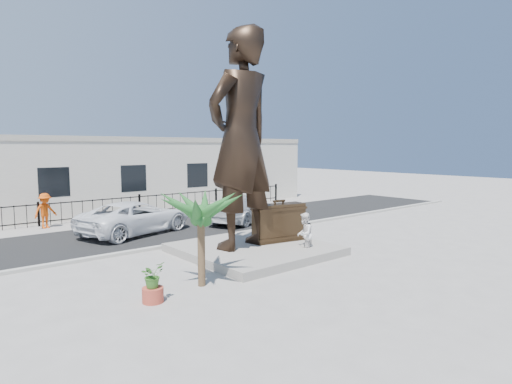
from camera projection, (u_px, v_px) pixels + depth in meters
ground at (291, 259)px, 15.69m from camera, size 100.00×100.00×0.00m
street at (181, 227)px, 21.79m from camera, size 40.00×7.00×0.01m
curb at (220, 237)px, 19.11m from camera, size 40.00×0.25×0.12m
far_sidewalk at (146, 217)px, 24.84m from camera, size 40.00×2.50×0.02m
plinth at (254, 249)px, 16.50m from camera, size 5.20×5.20×0.30m
fence at (140, 206)px, 25.39m from camera, size 22.00×0.10×1.20m
building at (112, 175)px, 28.43m from camera, size 28.00×7.00×4.40m
statue at (241, 139)px, 15.79m from camera, size 3.21×2.34×8.14m
suitcase at (279, 223)px, 17.17m from camera, size 2.23×1.04×1.51m
tourist at (304, 234)px, 16.16m from camera, size 0.98×0.91×1.61m
car_white at (135, 217)px, 20.15m from camera, size 6.02×4.02×1.53m
car_silver at (243, 208)px, 23.36m from camera, size 5.51×3.95×1.48m
worker at (45, 211)px, 21.38m from camera, size 1.29×0.97×1.77m
palm_tree at (202, 286)px, 12.62m from camera, size 1.80×1.80×3.20m
planter at (153, 295)px, 11.25m from camera, size 0.56×0.56×0.40m
shrub at (152, 275)px, 11.20m from camera, size 0.75×0.70×0.67m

